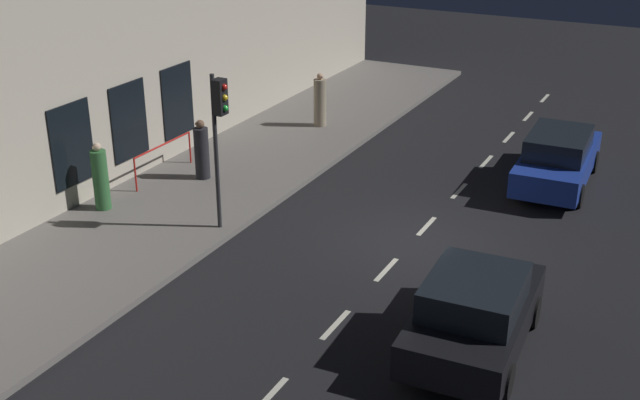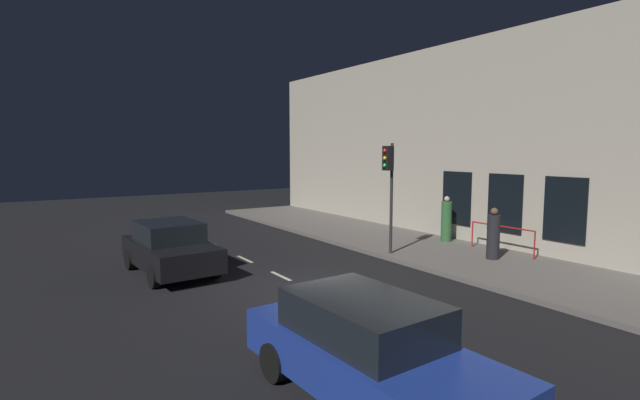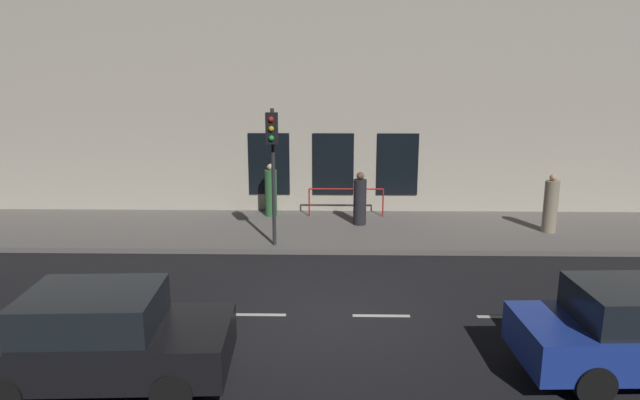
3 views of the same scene
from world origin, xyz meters
The scene contains 11 objects.
ground_plane centered at (0.00, 0.00, 0.00)m, with size 60.00×60.00×0.00m, color black.
sidewalk centered at (6.25, 0.00, 0.07)m, with size 4.50×32.00×0.15m.
building_facade centered at (8.80, 0.00, 4.04)m, with size 0.65×32.00×8.09m.
lane_centre_line centered at (0.00, -1.00, 0.00)m, with size 0.12×27.20×0.01m.
traffic_light centered at (4.31, 1.67, 3.00)m, with size 0.45×0.32×3.86m.
parked_car_0 centered at (-2.66, 3.76, 0.79)m, with size 2.15×4.11×1.58m.
parked_car_1 centered at (-2.25, -5.32, 0.79)m, with size 2.01×4.64×1.58m.
pedestrian_0 centered at (6.70, -0.86, 0.93)m, with size 0.46×0.46×1.72m.
pedestrian_1 centered at (5.94, -6.65, 0.98)m, with size 0.49×0.49×1.81m.
pedestrian_2 centered at (7.76, 2.11, 0.98)m, with size 0.53×0.53×1.80m.
red_railing centered at (7.73, -0.45, 0.90)m, with size 0.05×2.56×0.97m.
Camera 1 is at (-6.02, 16.58, 8.64)m, focal length 45.23 mm.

